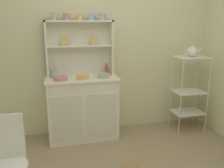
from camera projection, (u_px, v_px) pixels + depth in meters
wall_back at (102, 45)px, 3.39m from camera, size 3.84×0.05×2.50m
hutch_cabinet at (83, 107)px, 3.28m from camera, size 0.95×0.45×0.86m
hutch_shelf_unit at (80, 44)px, 3.22m from camera, size 0.89×0.18×0.74m
bakers_rack at (189, 87)px, 3.48m from camera, size 0.44×0.34×1.10m
wire_chair at (5, 156)px, 1.95m from camera, size 0.36×0.36×0.85m
cup_sage_0 at (54, 16)px, 3.02m from camera, size 0.08×0.07×0.09m
cup_rose_1 at (66, 17)px, 3.05m from camera, size 0.09×0.08×0.09m
cup_gold_2 at (80, 17)px, 3.09m from camera, size 0.08×0.07×0.08m
cup_sky_3 at (92, 17)px, 3.13m from camera, size 0.09×0.07×0.08m
cup_lilac_4 at (102, 17)px, 3.16m from camera, size 0.09×0.08×0.09m
bowl_mixing_large at (61, 78)px, 3.04m from camera, size 0.18×0.18×0.05m
bowl_floral_medium at (82, 77)px, 3.10m from camera, size 0.16×0.16×0.06m
bowl_cream_small at (104, 76)px, 3.16m from camera, size 0.14×0.14×0.06m
jam_bottle at (107, 70)px, 3.32m from camera, size 0.05×0.05×0.16m
utensil_jar at (54, 73)px, 3.15m from camera, size 0.08×0.08×0.25m
porcelain_teapot at (192, 52)px, 3.36m from camera, size 0.23×0.14×0.16m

